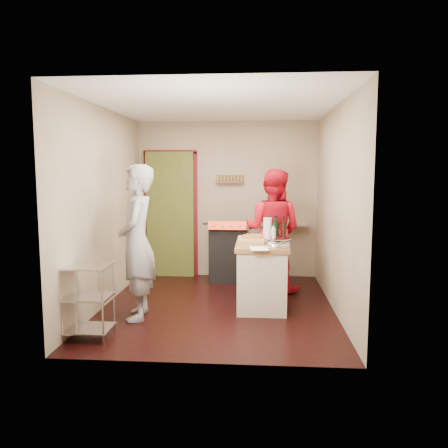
% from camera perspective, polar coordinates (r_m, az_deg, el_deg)
% --- Properties ---
extents(floor, '(3.50, 3.50, 0.00)m').
position_cam_1_polar(floor, '(5.88, -0.79, -10.66)').
color(floor, black).
rests_on(floor, ground).
extents(back_wall, '(3.00, 0.44, 2.60)m').
position_cam_1_polar(back_wall, '(7.48, -4.50, 1.93)').
color(back_wall, tan).
rests_on(back_wall, ground).
extents(left_wall, '(0.04, 3.50, 2.60)m').
position_cam_1_polar(left_wall, '(5.95, -15.37, 2.08)').
color(left_wall, tan).
rests_on(left_wall, ground).
extents(right_wall, '(0.04, 3.50, 2.60)m').
position_cam_1_polar(right_wall, '(5.70, 14.40, 1.91)').
color(right_wall, tan).
rests_on(right_wall, ground).
extents(ceiling, '(3.00, 3.50, 0.02)m').
position_cam_1_polar(ceiling, '(5.67, -0.84, 15.37)').
color(ceiling, white).
rests_on(ceiling, back_wall).
extents(stove, '(0.60, 0.63, 1.00)m').
position_cam_1_polar(stove, '(7.15, 0.59, -3.80)').
color(stove, black).
rests_on(stove, ground).
extents(wire_shelving, '(0.48, 0.40, 0.80)m').
position_cam_1_polar(wire_shelving, '(4.92, -17.32, -9.17)').
color(wire_shelving, silver).
rests_on(wire_shelving, ground).
extents(island, '(0.69, 1.23, 1.16)m').
position_cam_1_polar(island, '(5.84, 4.97, -6.20)').
color(island, beige).
rests_on(island, ground).
extents(person_stripe, '(0.55, 0.74, 1.86)m').
position_cam_1_polar(person_stripe, '(5.32, -11.30, -2.38)').
color(person_stripe, '#A6A5AA').
rests_on(person_stripe, ground).
extents(person_red, '(1.06, 0.95, 1.81)m').
position_cam_1_polar(person_red, '(6.55, 6.38, -0.79)').
color(person_red, red).
rests_on(person_red, ground).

